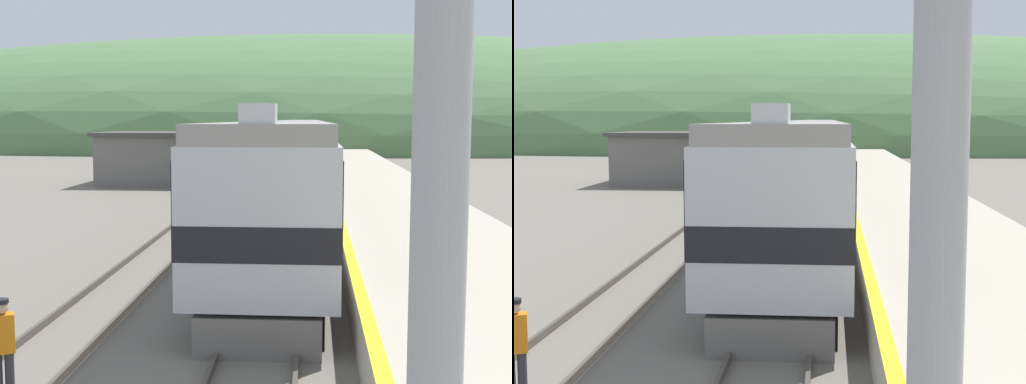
{
  "view_description": "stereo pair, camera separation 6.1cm",
  "coord_description": "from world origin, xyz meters",
  "views": [
    {
      "loc": [
        0.97,
        2.41,
        4.29
      ],
      "look_at": [
        -0.44,
        20.08,
        2.48
      ],
      "focal_mm": 50.0,
      "sensor_mm": 36.0,
      "label": 1
    },
    {
      "loc": [
        1.03,
        2.42,
        4.29
      ],
      "look_at": [
        -0.44,
        20.08,
        2.48
      ],
      "focal_mm": 50.0,
      "sensor_mm": 36.0,
      "label": 2
    }
  ],
  "objects": [
    {
      "name": "track_worker",
      "position": [
        -3.68,
        12.55,
        0.9
      ],
      "size": [
        0.42,
        0.34,
        1.6
      ],
      "color": "#2D2D33",
      "rests_on": "ground"
    },
    {
      "name": "distant_hills",
      "position": [
        0.0,
        133.16,
        0.0
      ],
      "size": [
        229.83,
        103.42,
        37.38
      ],
      "color": "#517547",
      "rests_on": "ground"
    },
    {
      "name": "siding_train",
      "position": [
        -3.85,
        57.94,
        1.9
      ],
      "size": [
        2.9,
        28.95,
        3.67
      ],
      "color": "black",
      "rests_on": "ground"
    },
    {
      "name": "track_siding",
      "position": [
        -3.85,
        70.0,
        0.08
      ],
      "size": [
        1.51,
        180.0,
        0.16
      ],
      "color": "#4C443D",
      "rests_on": "ground"
    },
    {
      "name": "express_train_lead_car",
      "position": [
        0.0,
        25.28,
        2.3
      ],
      "size": [
        3.02,
        21.77,
        4.57
      ],
      "color": "black",
      "rests_on": "ground"
    },
    {
      "name": "carriage_fourth",
      "position": [
        0.0,
        90.34,
        2.29
      ],
      "size": [
        3.01,
        20.52,
        4.21
      ],
      "color": "black",
      "rests_on": "ground"
    },
    {
      "name": "station_shed",
      "position": [
        -9.01,
        49.11,
        1.74
      ],
      "size": [
        7.97,
        6.72,
        3.44
      ],
      "color": "slate",
      "rests_on": "ground"
    },
    {
      "name": "carriage_second",
      "position": [
        0.0,
        47.54,
        2.29
      ],
      "size": [
        3.01,
        20.52,
        4.21
      ],
      "color": "black",
      "rests_on": "ground"
    },
    {
      "name": "track_main",
      "position": [
        0.0,
        70.0,
        0.08
      ],
      "size": [
        1.52,
        180.0,
        0.16
      ],
      "color": "#4C443D",
      "rests_on": "ground"
    },
    {
      "name": "platform",
      "position": [
        4.41,
        50.0,
        0.5
      ],
      "size": [
        5.26,
        140.0,
        1.01
      ],
      "color": "#B2A893",
      "rests_on": "ground"
    },
    {
      "name": "carriage_third",
      "position": [
        0.0,
        68.94,
        2.29
      ],
      "size": [
        3.01,
        20.52,
        4.21
      ],
      "color": "black",
      "rests_on": "ground"
    }
  ]
}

